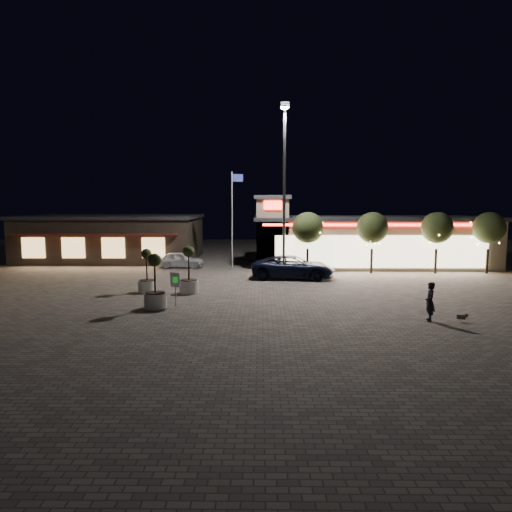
{
  "coord_description": "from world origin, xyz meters",
  "views": [
    {
      "loc": [
        0.36,
        -24.4,
        5.4
      ],
      "look_at": [
        0.03,
        6.0,
        1.92
      ],
      "focal_mm": 32.0,
      "sensor_mm": 36.0,
      "label": 1
    }
  ],
  "objects_px": {
    "white_sedan": "(180,260)",
    "planter_left": "(147,279)",
    "valet_sign": "(175,283)",
    "planter_mid": "(155,291)",
    "pickup_truck": "(293,267)",
    "pedestrian": "(430,302)"
  },
  "relations": [
    {
      "from": "white_sedan",
      "to": "valet_sign",
      "type": "relative_size",
      "value": 2.21
    },
    {
      "from": "planter_left",
      "to": "valet_sign",
      "type": "bearing_deg",
      "value": -57.02
    },
    {
      "from": "valet_sign",
      "to": "planter_left",
      "type": "bearing_deg",
      "value": 122.98
    },
    {
      "from": "white_sedan",
      "to": "planter_mid",
      "type": "relative_size",
      "value": 1.4
    },
    {
      "from": "pickup_truck",
      "to": "planter_mid",
      "type": "xyz_separation_m",
      "value": [
        -7.85,
        -9.53,
        0.05
      ]
    },
    {
      "from": "valet_sign",
      "to": "pickup_truck",
      "type": "bearing_deg",
      "value": 53.01
    },
    {
      "from": "white_sedan",
      "to": "planter_left",
      "type": "distance_m",
      "value": 10.91
    },
    {
      "from": "pickup_truck",
      "to": "planter_left",
      "type": "height_order",
      "value": "planter_left"
    },
    {
      "from": "planter_left",
      "to": "pedestrian",
      "type": "bearing_deg",
      "value": -24.53
    },
    {
      "from": "pickup_truck",
      "to": "planter_left",
      "type": "bearing_deg",
      "value": 125.72
    },
    {
      "from": "planter_left",
      "to": "white_sedan",
      "type": "bearing_deg",
      "value": 89.4
    },
    {
      "from": "white_sedan",
      "to": "planter_left",
      "type": "relative_size",
      "value": 1.49
    },
    {
      "from": "valet_sign",
      "to": "planter_mid",
      "type": "bearing_deg",
      "value": -157.57
    },
    {
      "from": "white_sedan",
      "to": "valet_sign",
      "type": "xyz_separation_m",
      "value": [
        2.34,
        -14.7,
        0.58
      ]
    },
    {
      "from": "pickup_truck",
      "to": "planter_left",
      "type": "xyz_separation_m",
      "value": [
        -9.33,
        -5.33,
        -0.0
      ]
    },
    {
      "from": "pickup_truck",
      "to": "pedestrian",
      "type": "relative_size",
      "value": 3.31
    },
    {
      "from": "white_sedan",
      "to": "planter_mid",
      "type": "bearing_deg",
      "value": -172.84
    },
    {
      "from": "planter_left",
      "to": "valet_sign",
      "type": "relative_size",
      "value": 1.49
    },
    {
      "from": "pedestrian",
      "to": "planter_mid",
      "type": "xyz_separation_m",
      "value": [
        -13.32,
        2.56,
        -0.03
      ]
    },
    {
      "from": "pickup_truck",
      "to": "pedestrian",
      "type": "height_order",
      "value": "pedestrian"
    },
    {
      "from": "white_sedan",
      "to": "pedestrian",
      "type": "distance_m",
      "value": 22.96
    },
    {
      "from": "pickup_truck",
      "to": "white_sedan",
      "type": "relative_size",
      "value": 1.5
    }
  ]
}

